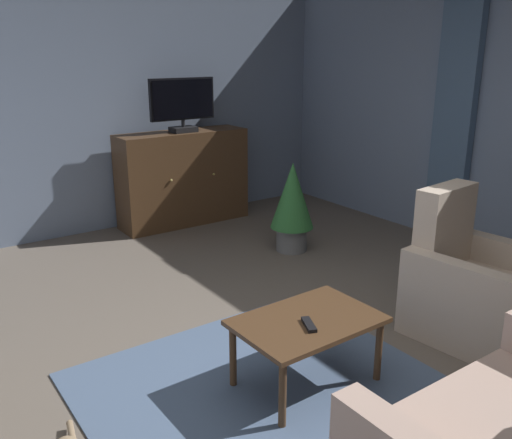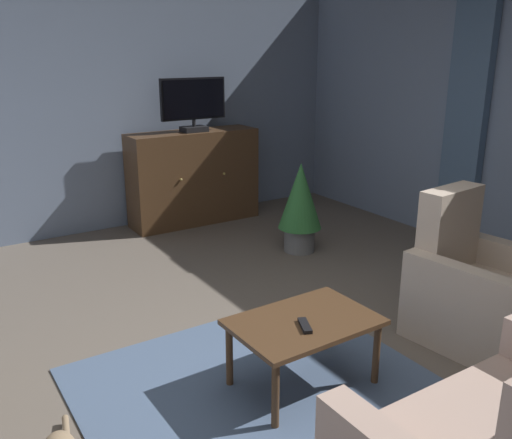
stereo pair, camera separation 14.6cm
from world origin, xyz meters
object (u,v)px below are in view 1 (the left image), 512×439
object	(u,v)px
tv_cabinet	(183,180)
coffee_table	(307,327)
television	(182,103)
armchair_angled_to_table	(476,291)
potted_plant_tall_palm_by_window	(292,202)
tv_remote	(309,325)

from	to	relation	value
tv_cabinet	coffee_table	distance (m)	3.52
television	coffee_table	distance (m)	3.61
television	coffee_table	size ratio (longest dim) A/B	0.90
tv_cabinet	armchair_angled_to_table	distance (m)	3.63
tv_cabinet	armchair_angled_to_table	bearing A→B (deg)	-82.96
armchair_angled_to_table	potted_plant_tall_palm_by_window	size ratio (longest dim) A/B	1.14
coffee_table	tv_remote	world-z (taller)	tv_remote
coffee_table	tv_remote	bearing A→B (deg)	-124.73
television	armchair_angled_to_table	bearing A→B (deg)	-82.85
television	armchair_angled_to_table	world-z (taller)	television
tv_cabinet	tv_remote	distance (m)	3.61
tv_cabinet	television	size ratio (longest dim) A/B	1.95
coffee_table	armchair_angled_to_table	bearing A→B (deg)	-8.48
tv_cabinet	tv_remote	xyz separation A→B (m)	(-1.01, -3.46, -0.06)
tv_cabinet	coffee_table	size ratio (longest dim) A/B	1.76
armchair_angled_to_table	potted_plant_tall_palm_by_window	xyz separation A→B (m)	(0.00, 2.11, 0.18)
coffee_table	tv_cabinet	bearing A→B (deg)	74.14
tv_cabinet	potted_plant_tall_palm_by_window	distance (m)	1.55
tv_remote	coffee_table	bearing A→B (deg)	-10.81
television	armchair_angled_to_table	distance (m)	3.73
television	coffee_table	bearing A→B (deg)	-106.10
tv_cabinet	tv_remote	size ratio (longest dim) A/B	8.99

